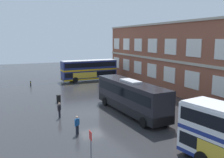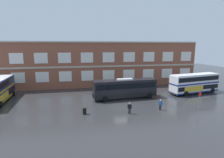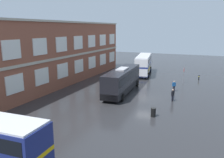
{
  "view_description": "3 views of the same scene",
  "coord_description": "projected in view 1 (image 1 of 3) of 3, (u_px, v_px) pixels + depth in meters",
  "views": [
    {
      "loc": [
        25.51,
        -8.0,
        8.48
      ],
      "look_at": [
        -4.09,
        4.22,
        3.04
      ],
      "focal_mm": 39.05,
      "sensor_mm": 36.0,
      "label": 1
    },
    {
      "loc": [
        -6.96,
        -27.78,
        9.87
      ],
      "look_at": [
        -0.91,
        3.97,
        3.86
      ],
      "focal_mm": 28.83,
      "sensor_mm": 36.0,
      "label": 2
    },
    {
      "loc": [
        -30.36,
        -8.0,
        9.68
      ],
      "look_at": [
        -1.3,
        4.59,
        2.68
      ],
      "focal_mm": 36.98,
      "sensor_mm": 36.0,
      "label": 3
    }
  ],
  "objects": [
    {
      "name": "second_passenger",
      "position": [
        59.0,
        110.0,
        25.91
      ],
      "size": [
        0.61,
        0.4,
        1.7
      ],
      "color": "black",
      "rests_on": "ground"
    },
    {
      "name": "station_litter_bin",
      "position": [
        59.0,
        98.0,
        32.31
      ],
      "size": [
        0.6,
        0.6,
        1.03
      ],
      "color": "black",
      "rests_on": "ground"
    },
    {
      "name": "double_decker_near",
      "position": [
        89.0,
        70.0,
        48.77
      ],
      "size": [
        3.28,
        11.11,
        4.07
      ],
      "color": "navy",
      "rests_on": "ground"
    },
    {
      "name": "waiting_passenger",
      "position": [
        77.0,
        124.0,
        21.47
      ],
      "size": [
        0.47,
        0.57,
        1.7
      ],
      "color": "black",
      "rests_on": "ground"
    },
    {
      "name": "brick_terminal_building",
      "position": [
        203.0,
        60.0,
        35.69
      ],
      "size": [
        50.12,
        8.19,
        10.85
      ],
      "color": "brown",
      "rests_on": "ground"
    },
    {
      "name": "bus_stand_flag",
      "position": [
        91.0,
        147.0,
        15.4
      ],
      "size": [
        0.44,
        0.1,
        2.7
      ],
      "color": "slate",
      "rests_on": "ground"
    },
    {
      "name": "ground_plane",
      "position": [
        108.0,
        111.0,
        28.43
      ],
      "size": [
        120.0,
        120.0,
        0.0
      ],
      "primitive_type": "plane",
      "color": "#2B2B2D"
    },
    {
      "name": "touring_coach",
      "position": [
        131.0,
        97.0,
        27.47
      ],
      "size": [
        12.16,
        3.57,
        3.8
      ],
      "color": "black",
      "rests_on": "ground"
    },
    {
      "name": "safety_bollard_west",
      "position": [
        31.0,
        84.0,
        42.97
      ],
      "size": [
        0.19,
        0.19,
        0.95
      ],
      "color": "black",
      "rests_on": "ground"
    }
  ]
}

